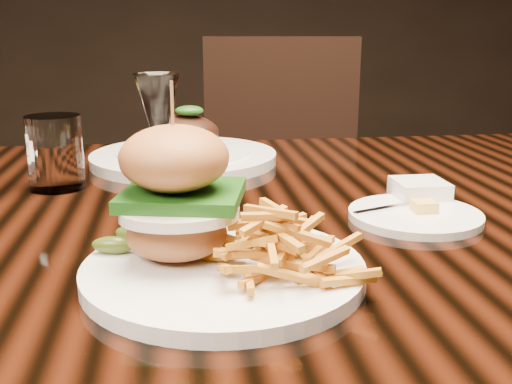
{
  "coord_description": "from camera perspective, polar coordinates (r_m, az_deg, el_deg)",
  "views": [
    {
      "loc": [
        -0.12,
        -0.77,
        0.98
      ],
      "look_at": [
        -0.04,
        -0.16,
        0.81
      ],
      "focal_mm": 42.0,
      "sensor_mm": 36.0,
      "label": 1
    }
  ],
  "objects": [
    {
      "name": "side_saucer",
      "position": [
        0.76,
        14.9,
        -2.12
      ],
      "size": [
        0.16,
        0.16,
        0.02
      ],
      "rotation": [
        0.0,
        0.0,
        -0.17
      ],
      "color": "white",
      "rests_on": "dining_table"
    },
    {
      "name": "dining_table",
      "position": [
        0.84,
        1.17,
        -5.92
      ],
      "size": [
        1.6,
        0.9,
        0.75
      ],
      "color": "black",
      "rests_on": "ground"
    },
    {
      "name": "wine_glass",
      "position": [
        0.82,
        -9.29,
        7.91
      ],
      "size": [
        0.06,
        0.06,
        0.17
      ],
      "color": "white",
      "rests_on": "dining_table"
    },
    {
      "name": "chair_far",
      "position": [
        1.75,
        2.48,
        0.88
      ],
      "size": [
        0.52,
        0.52,
        0.95
      ],
      "rotation": [
        0.0,
        0.0,
        -0.14
      ],
      "color": "black",
      "rests_on": "ground"
    },
    {
      "name": "burger_plate",
      "position": [
        0.56,
        -3.69,
        -3.58
      ],
      "size": [
        0.27,
        0.27,
        0.18
      ],
      "rotation": [
        0.0,
        0.0,
        -0.43
      ],
      "color": "white",
      "rests_on": "dining_table"
    },
    {
      "name": "far_dish",
      "position": [
        1.05,
        -6.9,
        3.81
      ],
      "size": [
        0.32,
        0.32,
        0.1
      ],
      "rotation": [
        0.0,
        0.0,
        -0.23
      ],
      "color": "white",
      "rests_on": "dining_table"
    },
    {
      "name": "ramekin",
      "position": [
        0.83,
        15.29,
        0.03
      ],
      "size": [
        0.09,
        0.09,
        0.03
      ],
      "primitive_type": "cube",
      "rotation": [
        0.0,
        0.0,
        -0.44
      ],
      "color": "white",
      "rests_on": "dining_table"
    },
    {
      "name": "water_tumbler",
      "position": [
        0.92,
        -18.57,
        3.59
      ],
      "size": [
        0.08,
        0.08,
        0.11
      ],
      "primitive_type": "cylinder",
      "color": "white",
      "rests_on": "dining_table"
    }
  ]
}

